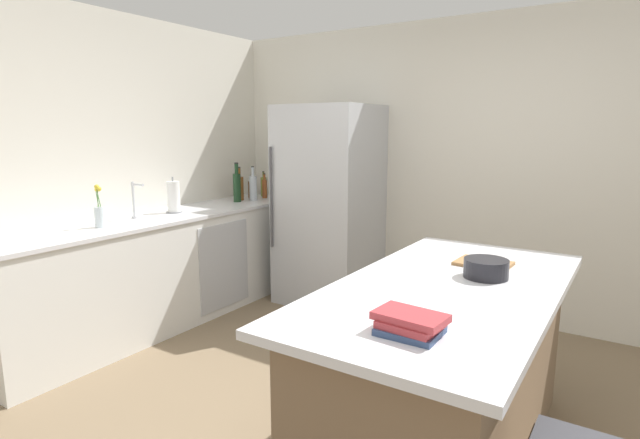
{
  "coord_description": "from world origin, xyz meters",
  "views": [
    {
      "loc": [
        1.31,
        -2.16,
        1.66
      ],
      "look_at": [
        -0.65,
        0.86,
        1.0
      ],
      "focal_mm": 28.0,
      "sensor_mm": 36.0,
      "label": 1
    }
  ],
  "objects_px": {
    "cutting_board": "(483,263)",
    "soda_bottle": "(253,187)",
    "sink_faucet": "(135,199)",
    "kitchen_island": "(444,371)",
    "olive_oil_bottle": "(264,186)",
    "syrup_bottle": "(251,189)",
    "flower_vase": "(99,213)",
    "cookbook_stack": "(410,323)",
    "whiskey_bottle": "(239,188)",
    "refrigerator": "(329,206)",
    "mixing_bowl": "(486,268)",
    "paper_towel_roll": "(174,197)",
    "vinegar_bottle": "(265,188)",
    "wine_bottle": "(237,186)"
  },
  "relations": [
    {
      "from": "paper_towel_roll",
      "to": "syrup_bottle",
      "type": "relative_size",
      "value": 1.33
    },
    {
      "from": "vinegar_bottle",
      "to": "cutting_board",
      "type": "relative_size",
      "value": 0.88
    },
    {
      "from": "flower_vase",
      "to": "mixing_bowl",
      "type": "xyz_separation_m",
      "value": [
        2.72,
        0.36,
        -0.09
      ]
    },
    {
      "from": "whiskey_bottle",
      "to": "refrigerator",
      "type": "bearing_deg",
      "value": 11.52
    },
    {
      "from": "sink_faucet",
      "to": "olive_oil_bottle",
      "type": "height_order",
      "value": "sink_faucet"
    },
    {
      "from": "refrigerator",
      "to": "whiskey_bottle",
      "type": "relative_size",
      "value": 5.52
    },
    {
      "from": "cookbook_stack",
      "to": "syrup_bottle",
      "type": "bearing_deg",
      "value": 139.96
    },
    {
      "from": "paper_towel_roll",
      "to": "wine_bottle",
      "type": "bearing_deg",
      "value": 88.71
    },
    {
      "from": "vinegar_bottle",
      "to": "mixing_bowl",
      "type": "relative_size",
      "value": 1.18
    },
    {
      "from": "kitchen_island",
      "to": "flower_vase",
      "type": "relative_size",
      "value": 6.07
    },
    {
      "from": "paper_towel_roll",
      "to": "wine_bottle",
      "type": "distance_m",
      "value": 0.79
    },
    {
      "from": "paper_towel_roll",
      "to": "olive_oil_bottle",
      "type": "relative_size",
      "value": 1.16
    },
    {
      "from": "kitchen_island",
      "to": "soda_bottle",
      "type": "distance_m",
      "value": 3.1
    },
    {
      "from": "wine_bottle",
      "to": "refrigerator",
      "type": "bearing_deg",
      "value": 18.3
    },
    {
      "from": "paper_towel_roll",
      "to": "mixing_bowl",
      "type": "relative_size",
      "value": 1.41
    },
    {
      "from": "vinegar_bottle",
      "to": "cutting_board",
      "type": "distance_m",
      "value": 2.95
    },
    {
      "from": "vinegar_bottle",
      "to": "soda_bottle",
      "type": "xyz_separation_m",
      "value": [
        0.0,
        -0.19,
        0.03
      ]
    },
    {
      "from": "refrigerator",
      "to": "sink_faucet",
      "type": "distance_m",
      "value": 1.74
    },
    {
      "from": "mixing_bowl",
      "to": "olive_oil_bottle",
      "type": "bearing_deg",
      "value": 149.52
    },
    {
      "from": "soda_bottle",
      "to": "whiskey_bottle",
      "type": "height_order",
      "value": "soda_bottle"
    },
    {
      "from": "mixing_bowl",
      "to": "wine_bottle",
      "type": "bearing_deg",
      "value": 156.85
    },
    {
      "from": "cutting_board",
      "to": "mixing_bowl",
      "type": "bearing_deg",
      "value": -72.47
    },
    {
      "from": "olive_oil_bottle",
      "to": "syrup_bottle",
      "type": "distance_m",
      "value": 0.18
    },
    {
      "from": "kitchen_island",
      "to": "cookbook_stack",
      "type": "xyz_separation_m",
      "value": [
        0.08,
        -0.65,
        0.49
      ]
    },
    {
      "from": "flower_vase",
      "to": "cutting_board",
      "type": "xyz_separation_m",
      "value": [
        2.64,
        0.59,
        -0.13
      ]
    },
    {
      "from": "mixing_bowl",
      "to": "paper_towel_roll",
      "type": "bearing_deg",
      "value": 171.92
    },
    {
      "from": "paper_towel_roll",
      "to": "cookbook_stack",
      "type": "xyz_separation_m",
      "value": [
        2.74,
        -1.26,
        -0.12
      ]
    },
    {
      "from": "olive_oil_bottle",
      "to": "wine_bottle",
      "type": "xyz_separation_m",
      "value": [
        0.05,
        -0.47,
        0.05
      ]
    },
    {
      "from": "refrigerator",
      "to": "whiskey_bottle",
      "type": "bearing_deg",
      "value": -168.48
    },
    {
      "from": "mixing_bowl",
      "to": "flower_vase",
      "type": "bearing_deg",
      "value": -172.52
    },
    {
      "from": "soda_bottle",
      "to": "flower_vase",
      "type": "bearing_deg",
      "value": -90.12
    },
    {
      "from": "flower_vase",
      "to": "cookbook_stack",
      "type": "distance_m",
      "value": 2.72
    },
    {
      "from": "soda_bottle",
      "to": "paper_towel_roll",
      "type": "bearing_deg",
      "value": -94.03
    },
    {
      "from": "wine_bottle",
      "to": "olive_oil_bottle",
      "type": "bearing_deg",
      "value": 95.77
    },
    {
      "from": "flower_vase",
      "to": "wine_bottle",
      "type": "xyz_separation_m",
      "value": [
        -0.05,
        1.54,
        0.05
      ]
    },
    {
      "from": "flower_vase",
      "to": "cutting_board",
      "type": "relative_size",
      "value": 1.08
    },
    {
      "from": "kitchen_island",
      "to": "syrup_bottle",
      "type": "bearing_deg",
      "value": 147.97
    },
    {
      "from": "sink_faucet",
      "to": "flower_vase",
      "type": "relative_size",
      "value": 0.94
    },
    {
      "from": "olive_oil_bottle",
      "to": "soda_bottle",
      "type": "relative_size",
      "value": 0.78
    },
    {
      "from": "whiskey_bottle",
      "to": "cookbook_stack",
      "type": "relative_size",
      "value": 1.27
    },
    {
      "from": "wine_bottle",
      "to": "kitchen_island",
      "type": "bearing_deg",
      "value": -27.96
    },
    {
      "from": "kitchen_island",
      "to": "olive_oil_bottle",
      "type": "distance_m",
      "value": 3.33
    },
    {
      "from": "olive_oil_bottle",
      "to": "mixing_bowl",
      "type": "height_order",
      "value": "olive_oil_bottle"
    },
    {
      "from": "sink_faucet",
      "to": "kitchen_island",
      "type": "bearing_deg",
      "value": -5.21
    },
    {
      "from": "refrigerator",
      "to": "cutting_board",
      "type": "height_order",
      "value": "refrigerator"
    },
    {
      "from": "sink_faucet",
      "to": "cutting_board",
      "type": "bearing_deg",
      "value": 4.46
    },
    {
      "from": "flower_vase",
      "to": "refrigerator",
      "type": "bearing_deg",
      "value": 65.15
    },
    {
      "from": "cutting_board",
      "to": "soda_bottle",
      "type": "bearing_deg",
      "value": 156.79
    },
    {
      "from": "cookbook_stack",
      "to": "kitchen_island",
      "type": "bearing_deg",
      "value": 96.82
    },
    {
      "from": "syrup_bottle",
      "to": "soda_bottle",
      "type": "distance_m",
      "value": 0.16
    }
  ]
}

